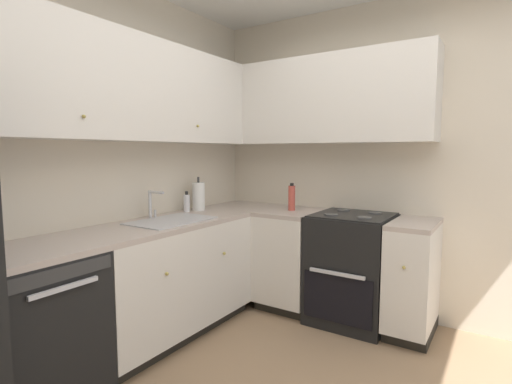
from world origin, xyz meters
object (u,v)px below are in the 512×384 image
soap_bottle (187,203)px  oil_bottle (292,198)px  paper_towel_roll (199,196)px  dishwasher (35,330)px  oven_range (352,267)px

soap_bottle → oil_bottle: 0.92m
paper_towel_roll → oil_bottle: 0.83m
dishwasher → oil_bottle: bearing=-15.1°
oven_range → paper_towel_roll: 1.45m
dishwasher → oven_range: 2.29m
soap_bottle → paper_towel_roll: size_ratio=0.58×
soap_bottle → paper_towel_roll: paper_towel_roll is taller
oven_range → soap_bottle: size_ratio=5.73×
dishwasher → oven_range: size_ratio=0.82×
dishwasher → paper_towel_roll: size_ratio=2.75×
oven_range → oil_bottle: (-0.02, 0.56, 0.55)m
paper_towel_roll → dishwasher: bearing=-174.1°
soap_bottle → oil_bottle: size_ratio=0.74×
oil_bottle → paper_towel_roll: bearing=122.6°
oil_bottle → soap_bottle: bearing=128.8°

